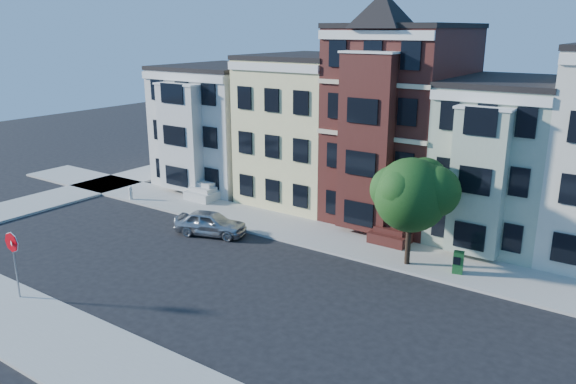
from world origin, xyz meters
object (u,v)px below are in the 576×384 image
Objects in this scene: parked_car at (210,223)px; newspaper_box at (458,262)px; stop_sign at (15,261)px; fire_hydrant at (131,194)px; street_tree at (411,200)px.

newspaper_box is at bearing -96.48° from parked_car.
fire_hydrant is at bearing 141.83° from stop_sign.
street_tree is 9.13× the size of fire_hydrant.
newspaper_box is (14.17, 2.80, -0.03)m from parked_car.
parked_car is 11.48m from stop_sign.
street_tree is at bearing 1.74° from fire_hydrant.
stop_sign is (7.95, -13.12, 1.41)m from fire_hydrant.
stop_sign is at bearing -133.44° from street_tree.
street_tree is 6.22× the size of newspaper_box.
street_tree is 19.02m from stop_sign.
newspaper_box is 23.57m from fire_hydrant.
stop_sign is (-13.03, -13.76, -1.70)m from street_tree.
fire_hydrant is (-9.37, 1.79, -0.21)m from parked_car.
parked_car is (-11.61, -2.42, -2.90)m from street_tree.
street_tree is at bearing -95.86° from parked_car.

